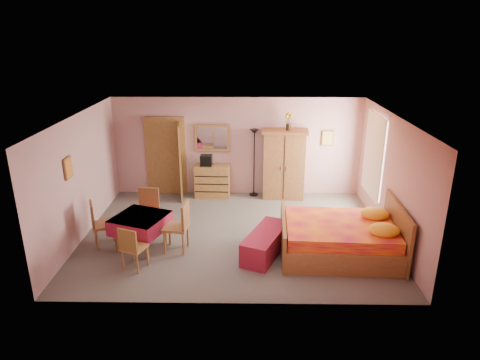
{
  "coord_description": "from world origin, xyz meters",
  "views": [
    {
      "loc": [
        0.24,
        -8.42,
        4.25
      ],
      "look_at": [
        0.1,
        0.3,
        1.15
      ],
      "focal_mm": 32.0,
      "sensor_mm": 36.0,
      "label": 1
    }
  ],
  "objects_px": {
    "floor_lamp": "(254,163)",
    "dining_table": "(141,232)",
    "chest_of_drawers": "(212,181)",
    "sunflower_vase": "(289,121)",
    "chair_north": "(147,212)",
    "bed": "(340,229)",
    "chair_south": "(134,247)",
    "bench": "(266,243)",
    "chair_east": "(176,227)",
    "stereo": "(206,160)",
    "wardrobe": "(284,164)",
    "wall_mirror": "(212,138)",
    "chair_west": "(104,224)"
  },
  "relations": [
    {
      "from": "sunflower_vase",
      "to": "chair_south",
      "type": "xyz_separation_m",
      "value": [
        -3.12,
        -3.62,
        -1.61
      ]
    },
    {
      "from": "stereo",
      "to": "chair_east",
      "type": "relative_size",
      "value": 0.29
    },
    {
      "from": "chair_east",
      "to": "dining_table",
      "type": "bearing_deg",
      "value": 91.03
    },
    {
      "from": "wardrobe",
      "to": "bench",
      "type": "xyz_separation_m",
      "value": [
        -0.59,
        -3.05,
        -0.67
      ]
    },
    {
      "from": "dining_table",
      "to": "chair_south",
      "type": "xyz_separation_m",
      "value": [
        0.06,
        -0.78,
        0.08
      ]
    },
    {
      "from": "chest_of_drawers",
      "to": "chair_east",
      "type": "xyz_separation_m",
      "value": [
        -0.51,
        -2.94,
        0.09
      ]
    },
    {
      "from": "chest_of_drawers",
      "to": "chair_north",
      "type": "distance_m",
      "value": 2.51
    },
    {
      "from": "wardrobe",
      "to": "dining_table",
      "type": "xyz_separation_m",
      "value": [
        -3.11,
        -2.84,
        -0.56
      ]
    },
    {
      "from": "dining_table",
      "to": "chair_south",
      "type": "height_order",
      "value": "chair_south"
    },
    {
      "from": "chair_east",
      "to": "chair_west",
      "type": "bearing_deg",
      "value": 91.32
    },
    {
      "from": "floor_lamp",
      "to": "bench",
      "type": "height_order",
      "value": "floor_lamp"
    },
    {
      "from": "bed",
      "to": "chair_west",
      "type": "relative_size",
      "value": 2.34
    },
    {
      "from": "chest_of_drawers",
      "to": "bench",
      "type": "xyz_separation_m",
      "value": [
        1.29,
        -3.08,
        -0.19
      ]
    },
    {
      "from": "floor_lamp",
      "to": "sunflower_vase",
      "type": "distance_m",
      "value": 1.43
    },
    {
      "from": "wall_mirror",
      "to": "floor_lamp",
      "type": "height_order",
      "value": "wall_mirror"
    },
    {
      "from": "sunflower_vase",
      "to": "chest_of_drawers",
      "type": "bearing_deg",
      "value": 179.18
    },
    {
      "from": "chest_of_drawers",
      "to": "bed",
      "type": "xyz_separation_m",
      "value": [
        2.74,
        -3.03,
        0.11
      ]
    },
    {
      "from": "chair_south",
      "to": "chair_east",
      "type": "bearing_deg",
      "value": 68.63
    },
    {
      "from": "chair_west",
      "to": "chair_east",
      "type": "bearing_deg",
      "value": 61.34
    },
    {
      "from": "stereo",
      "to": "sunflower_vase",
      "type": "height_order",
      "value": "sunflower_vase"
    },
    {
      "from": "wardrobe",
      "to": "sunflower_vase",
      "type": "distance_m",
      "value": 1.13
    },
    {
      "from": "bench",
      "to": "dining_table",
      "type": "bearing_deg",
      "value": 175.27
    },
    {
      "from": "floor_lamp",
      "to": "sunflower_vase",
      "type": "height_order",
      "value": "sunflower_vase"
    },
    {
      "from": "stereo",
      "to": "sunflower_vase",
      "type": "bearing_deg",
      "value": -0.86
    },
    {
      "from": "wall_mirror",
      "to": "floor_lamp",
      "type": "relative_size",
      "value": 0.5
    },
    {
      "from": "floor_lamp",
      "to": "dining_table",
      "type": "relative_size",
      "value": 1.87
    },
    {
      "from": "stereo",
      "to": "wardrobe",
      "type": "height_order",
      "value": "wardrobe"
    },
    {
      "from": "sunflower_vase",
      "to": "dining_table",
      "type": "bearing_deg",
      "value": -138.23
    },
    {
      "from": "floor_lamp",
      "to": "dining_table",
      "type": "distance_m",
      "value": 3.82
    },
    {
      "from": "stereo",
      "to": "chair_west",
      "type": "bearing_deg",
      "value": -123.38
    },
    {
      "from": "chest_of_drawers",
      "to": "sunflower_vase",
      "type": "distance_m",
      "value": 2.53
    },
    {
      "from": "stereo",
      "to": "dining_table",
      "type": "relative_size",
      "value": 0.31
    },
    {
      "from": "stereo",
      "to": "bench",
      "type": "height_order",
      "value": "stereo"
    },
    {
      "from": "stereo",
      "to": "chair_west",
      "type": "xyz_separation_m",
      "value": [
        -1.85,
        -2.81,
        -0.51
      ]
    },
    {
      "from": "chair_east",
      "to": "stereo",
      "type": "bearing_deg",
      "value": -0.19
    },
    {
      "from": "chair_west",
      "to": "bed",
      "type": "bearing_deg",
      "value": 63.99
    },
    {
      "from": "chest_of_drawers",
      "to": "chair_west",
      "type": "relative_size",
      "value": 0.92
    },
    {
      "from": "wardrobe",
      "to": "dining_table",
      "type": "height_order",
      "value": "wardrobe"
    },
    {
      "from": "dining_table",
      "to": "chair_north",
      "type": "xyz_separation_m",
      "value": [
        -0.02,
        0.69,
        0.13
      ]
    },
    {
      "from": "chair_south",
      "to": "chair_west",
      "type": "bearing_deg",
      "value": 156.08
    },
    {
      "from": "stereo",
      "to": "dining_table",
      "type": "bearing_deg",
      "value": -110.56
    },
    {
      "from": "floor_lamp",
      "to": "chair_east",
      "type": "bearing_deg",
      "value": -117.84
    },
    {
      "from": "bed",
      "to": "dining_table",
      "type": "relative_size",
      "value": 2.39
    },
    {
      "from": "floor_lamp",
      "to": "chair_west",
      "type": "relative_size",
      "value": 1.84
    },
    {
      "from": "bench",
      "to": "chair_east",
      "type": "height_order",
      "value": "chair_east"
    },
    {
      "from": "chair_south",
      "to": "stereo",
      "type": "bearing_deg",
      "value": 96.11
    },
    {
      "from": "stereo",
      "to": "chair_north",
      "type": "relative_size",
      "value": 0.31
    },
    {
      "from": "chair_south",
      "to": "chair_north",
      "type": "xyz_separation_m",
      "value": [
        -0.08,
        1.47,
        0.05
      ]
    },
    {
      "from": "sunflower_vase",
      "to": "chair_south",
      "type": "relative_size",
      "value": 0.51
    },
    {
      "from": "bench",
      "to": "dining_table",
      "type": "relative_size",
      "value": 1.49
    }
  ]
}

